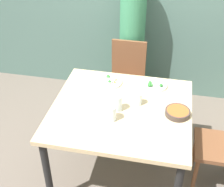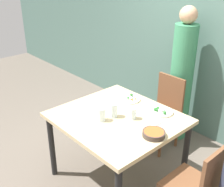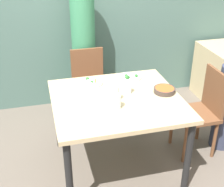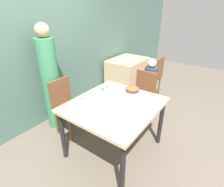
% 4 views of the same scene
% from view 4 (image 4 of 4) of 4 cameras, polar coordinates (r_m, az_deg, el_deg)
% --- Properties ---
extents(ground_plane, '(10.00, 10.00, 0.00)m').
position_cam_4_polar(ground_plane, '(2.74, 0.69, -17.54)').
color(ground_plane, '#60564C').
extents(wall_back, '(10.00, 0.06, 2.70)m').
position_cam_4_polar(wall_back, '(3.11, -22.72, 14.32)').
color(wall_back, '#4C6B60').
rests_on(wall_back, ground_plane).
extents(dining_table, '(1.16, 1.06, 0.78)m').
position_cam_4_polar(dining_table, '(2.31, 0.78, -5.25)').
color(dining_table, tan).
rests_on(dining_table, ground_plane).
extents(chair_adult_spot, '(0.40, 0.40, 0.91)m').
position_cam_4_polar(chair_adult_spot, '(2.88, -14.71, -3.67)').
color(chair_adult_spot, brown).
rests_on(chair_adult_spot, ground_plane).
extents(chair_child_spot, '(0.40, 0.40, 0.91)m').
position_cam_4_polar(chair_child_spot, '(3.12, 9.81, -0.61)').
color(chair_child_spot, brown).
rests_on(chair_child_spot, ground_plane).
extents(person_adult, '(0.28, 0.28, 1.72)m').
position_cam_4_polar(person_adult, '(2.97, -19.33, 3.44)').
color(person_adult, '#387F56').
rests_on(person_adult, ground_plane).
extents(person_child, '(0.24, 0.24, 1.10)m').
position_cam_4_polar(person_child, '(3.36, 12.06, 1.38)').
color(person_child, '#33384C').
rests_on(person_child, ground_plane).
extents(bowl_curry, '(0.20, 0.20, 0.05)m').
position_cam_4_polar(bowl_curry, '(2.61, 6.61, 1.29)').
color(bowl_curry, '#3D332D').
rests_on(bowl_curry, dining_table).
extents(plate_rice_adult, '(0.23, 0.23, 0.06)m').
position_cam_4_polar(plate_rice_adult, '(2.34, -8.65, -2.28)').
color(plate_rice_adult, white).
rests_on(plate_rice_adult, dining_table).
extents(plate_rice_child, '(0.23, 0.23, 0.05)m').
position_cam_4_polar(plate_rice_child, '(2.63, -2.97, 1.47)').
color(plate_rice_child, white).
rests_on(plate_rice_child, dining_table).
extents(glass_water_tall, '(0.08, 0.08, 0.13)m').
position_cam_4_polar(glass_water_tall, '(2.12, 3.72, -3.70)').
color(glass_water_tall, silver).
rests_on(glass_water_tall, dining_table).
extents(glass_water_short, '(0.08, 0.08, 0.14)m').
position_cam_4_polar(glass_water_short, '(2.20, 1.11, -2.30)').
color(glass_water_short, silver).
rests_on(glass_water_short, dining_table).
extents(glass_water_center, '(0.07, 0.07, 0.11)m').
position_cam_4_polar(glass_water_center, '(2.37, 1.04, -0.38)').
color(glass_water_center, silver).
rests_on(glass_water_center, dining_table).
extents(napkin_folded, '(0.14, 0.14, 0.01)m').
position_cam_4_polar(napkin_folded, '(2.58, 1.21, 0.62)').
color(napkin_folded, white).
rests_on(napkin_folded, dining_table).
extents(fork_steel, '(0.18, 0.05, 0.01)m').
position_cam_4_polar(fork_steel, '(1.95, 1.89, -8.74)').
color(fork_steel, silver).
rests_on(fork_steel, dining_table).
extents(background_table, '(0.96, 0.73, 0.75)m').
position_cam_4_polar(background_table, '(4.45, 5.00, 6.40)').
color(background_table, tan).
rests_on(background_table, ground_plane).
extents(chair_background, '(0.40, 0.40, 0.91)m').
position_cam_4_polar(chair_background, '(4.11, 13.52, 5.85)').
color(chair_background, brown).
rests_on(chair_background, ground_plane).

